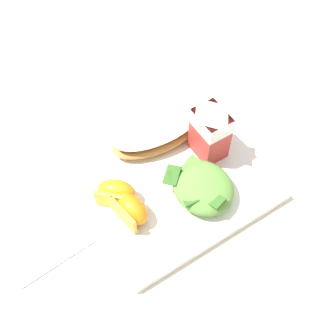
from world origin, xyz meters
The scene contains 9 objects.
ground centered at (0.00, 0.00, 0.00)m, with size 3.00×3.00×0.00m, color beige.
white_plate centered at (0.00, 0.00, 0.01)m, with size 0.28×0.28×0.02m, color white.
cheesy_pizza_bread centered at (-0.07, 0.02, 0.03)m, with size 0.08×0.17×0.04m.
green_salad_pile centered at (0.06, 0.02, 0.04)m, with size 0.11×0.10×0.04m.
milk_carton centered at (0.00, 0.08, 0.08)m, with size 0.06×0.05×0.11m.
orange_wedge_front centered at (0.00, -0.09, 0.04)m, with size 0.07×0.07×0.04m.
orange_wedge_middle centered at (0.04, -0.09, 0.04)m, with size 0.06×0.05×0.04m.
paper_napkin centered at (-0.22, 0.01, 0.00)m, with size 0.11×0.11×0.00m, color white.
metal_fork centered at (0.03, -0.16, 0.00)m, with size 0.03×0.19×0.01m.
Camera 1 is at (0.30, -0.19, 0.56)m, focal length 42.76 mm.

